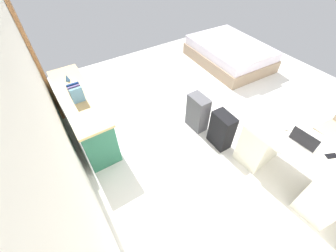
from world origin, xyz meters
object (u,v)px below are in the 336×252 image
Objects in this scene: laptop at (304,140)px; figurine_small at (67,78)px; suitcase_spare_grey at (198,113)px; suitcase_black at (221,130)px; cell_phone_near_laptop at (331,156)px; computer_mouse at (286,128)px; credenza at (84,114)px; bed at (230,53)px; desk at (294,162)px.

figurine_small is at bearing 35.92° from laptop.
figurine_small reaches higher than suitcase_spare_grey.
cell_phone_near_laptop is at bearing -158.88° from suitcase_black.
computer_mouse is 0.56m from cell_phone_near_laptop.
credenza is 2.21m from suitcase_black.
bed is at bearing -90.79° from figurine_small.
laptop reaches higher than cell_phone_near_laptop.
figurine_small is at bearing 48.61° from suitcase_spare_grey.
credenza is 2.96m from computer_mouse.
suitcase_black is at bearing -173.83° from suitcase_spare_grey.
credenza is at bearing 51.47° from suitcase_black.
computer_mouse is at bearing -135.68° from credenza.
laptop is at bearing 170.98° from computer_mouse.
credenza is at bearing 39.97° from desk.
suitcase_black reaches higher than bed.
computer_mouse is at bearing 31.14° from cell_phone_near_laptop.
bed is 19.64× the size of computer_mouse.
suitcase_spare_grey reaches higher than suitcase_black.
desk is 0.44m from cell_phone_near_laptop.
credenza is 2.83× the size of suitcase_spare_grey.
laptop reaches higher than bed.
suitcase_black is at bearing 18.79° from desk.
credenza is at bearing 62.34° from cell_phone_near_laptop.
credenza is at bearing 40.64° from laptop.
credenza is at bearing 96.08° from bed.
computer_mouse reaches higher than bed.
cell_phone_near_laptop is at bearing -141.38° from credenza.
suitcase_spare_grey is at bearing 15.82° from laptop.
figurine_small is (1.86, 1.69, 0.53)m from suitcase_black.
credenza reaches higher than desk.
bed is at bearing -36.36° from computer_mouse.
laptop reaches higher than credenza.
suitcase_spare_grey is 2.17m from figurine_small.
suitcase_black is at bearing -130.15° from credenza.
suitcase_spare_grey is at bearing 16.23° from computer_mouse.
cell_phone_near_laptop reaches higher than suitcase_black.
suitcase_black is (-1.42, -1.69, -0.08)m from credenza.
credenza is 5.55× the size of laptop.
suitcase_black is 6.12× the size of computer_mouse.
suitcase_spare_grey is 1.58m from laptop.
desk is 0.82× the size of credenza.
credenza reaches higher than suitcase_black.
credenza is 3.67m from bed.
computer_mouse is at bearing -150.09° from suitcase_black.
figurine_small reaches higher than desk.
bed is at bearing -58.75° from suitcase_spare_grey.
suitcase_spare_grey reaches higher than bed.
laptop is (-2.76, 1.61, 0.54)m from bed.
bed is at bearing -45.54° from suitcase_black.
credenza is 0.92× the size of bed.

